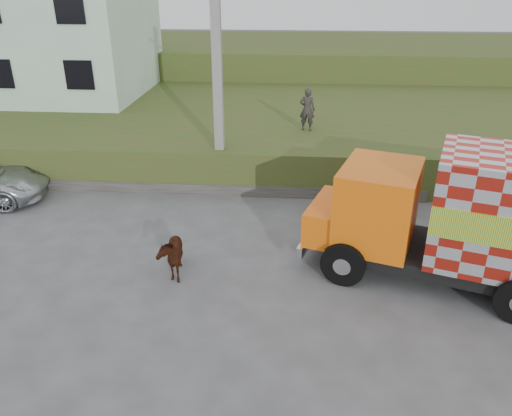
# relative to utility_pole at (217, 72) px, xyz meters

# --- Properties ---
(ground) EXTENTS (120.00, 120.00, 0.00)m
(ground) POSITION_rel_utility_pole_xyz_m (1.00, -4.60, -4.08)
(ground) COLOR #474749
(ground) RESTS_ON ground
(embankment) EXTENTS (40.00, 12.00, 1.50)m
(embankment) POSITION_rel_utility_pole_xyz_m (1.00, 5.40, -3.33)
(embankment) COLOR #2D521B
(embankment) RESTS_ON ground
(embankment_far) EXTENTS (40.00, 12.00, 3.00)m
(embankment_far) POSITION_rel_utility_pole_xyz_m (1.00, 17.40, -2.58)
(embankment_far) COLOR #2D521B
(embankment_far) RESTS_ON ground
(retaining_strip) EXTENTS (16.00, 0.50, 0.40)m
(retaining_strip) POSITION_rel_utility_pole_xyz_m (-1.00, -0.40, -3.88)
(retaining_strip) COLOR #595651
(retaining_strip) RESTS_ON ground
(building) EXTENTS (10.00, 8.00, 6.00)m
(building) POSITION_rel_utility_pole_xyz_m (-10.00, 8.40, 0.42)
(building) COLOR silver
(building) RESTS_ON embankment
(utility_pole) EXTENTS (1.20, 0.30, 8.00)m
(utility_pole) POSITION_rel_utility_pole_xyz_m (0.00, 0.00, 0.00)
(utility_pole) COLOR gray
(utility_pole) RESTS_ON ground
(cargo_truck) EXTENTS (7.95, 4.65, 3.38)m
(cargo_truck) POSITION_rel_utility_pole_xyz_m (7.09, -5.53, -2.33)
(cargo_truck) COLOR black
(cargo_truck) RESTS_ON ground
(cow) EXTENTS (0.93, 1.49, 1.17)m
(cow) POSITION_rel_utility_pole_xyz_m (-0.48, -5.56, -3.49)
(cow) COLOR #36120D
(cow) RESTS_ON ground
(pedestrian) EXTENTS (0.65, 0.50, 1.61)m
(pedestrian) POSITION_rel_utility_pole_xyz_m (2.99, 2.46, -1.77)
(pedestrian) COLOR #2E2C29
(pedestrian) RESTS_ON embankment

